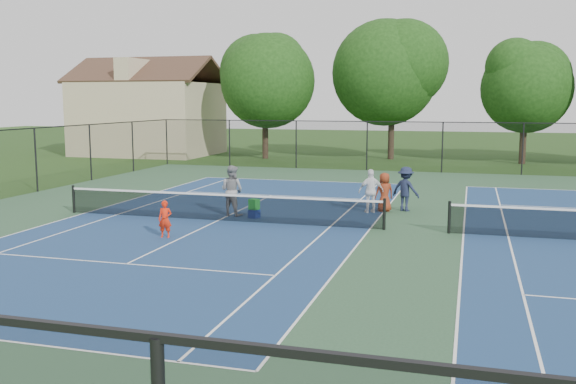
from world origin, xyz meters
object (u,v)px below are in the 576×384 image
(tree_back_c, at_px, (526,82))
(clapboard_house, at_px, (149,115))
(child_player, at_px, (165,219))
(ball_hopper, at_px, (254,204))
(tree_back_a, at_px, (265,76))
(bystander_b, at_px, (406,189))
(bystander_a, at_px, (371,191))
(ball_crate, at_px, (254,214))
(tree_back_b, at_px, (393,68))
(instructor, at_px, (232,191))
(bystander_c, at_px, (384,192))

(tree_back_c, distance_m, clapboard_house, 28.10)
(child_player, xyz_separation_m, ball_hopper, (1.59, 3.97, -0.08))
(tree_back_a, distance_m, bystander_b, 24.08)
(bystander_a, bearing_deg, ball_hopper, 3.80)
(child_player, distance_m, ball_crate, 4.30)
(bystander_a, xyz_separation_m, bystander_b, (1.24, 0.78, 0.02))
(tree_back_b, xyz_separation_m, tree_back_c, (9.00, -1.00, -1.11))
(tree_back_c, distance_m, instructor, 27.04)
(tree_back_c, xyz_separation_m, bystander_a, (-6.98, -21.85, -4.64))
(child_player, relative_size, ball_hopper, 3.03)
(bystander_a, bearing_deg, child_player, 22.26)
(tree_back_b, xyz_separation_m, ball_hopper, (-1.93, -25.13, -6.08))
(tree_back_b, distance_m, ball_crate, 26.01)
(tree_back_b, xyz_separation_m, bystander_c, (2.48, -22.44, -5.83))
(tree_back_c, relative_size, instructor, 4.44)
(child_player, distance_m, bystander_b, 9.76)
(tree_back_a, xyz_separation_m, ball_hopper, (7.07, -23.13, -5.53))
(bystander_b, height_order, ball_hopper, bystander_b)
(tree_back_c, xyz_separation_m, child_player, (-12.53, -28.09, -4.89))
(tree_back_a, height_order, child_player, tree_back_a)
(tree_back_c, relative_size, ball_crate, 24.25)
(tree_back_c, relative_size, bystander_c, 5.51)
(tree_back_b, xyz_separation_m, clapboard_house, (-19.00, -1.00, -3.50))
(tree_back_b, xyz_separation_m, bystander_b, (3.26, -22.08, -5.73))
(tree_back_a, bearing_deg, instructor, -75.06)
(tree_back_a, bearing_deg, child_player, -78.58)
(bystander_a, bearing_deg, tree_back_a, -88.25)
(tree_back_b, relative_size, bystander_c, 6.58)
(clapboard_house, relative_size, bystander_b, 6.22)
(bystander_b, relative_size, ball_hopper, 4.46)
(tree_back_b, bearing_deg, instructor, -96.65)
(bystander_b, bearing_deg, instructor, 47.25)
(tree_back_a, relative_size, tree_back_b, 0.91)
(tree_back_a, relative_size, tree_back_c, 1.09)
(tree_back_b, distance_m, tree_back_c, 9.12)
(tree_back_a, height_order, tree_back_b, tree_back_b)
(tree_back_b, height_order, instructor, tree_back_b)
(tree_back_a, height_order, instructor, tree_back_a)
(instructor, xyz_separation_m, bystander_c, (5.38, 2.41, -0.18))
(child_player, bearing_deg, bystander_a, 38.69)
(clapboard_house, distance_m, instructor, 28.86)
(child_player, relative_size, bystander_a, 0.70)
(tree_back_a, xyz_separation_m, tree_back_b, (9.00, 2.00, 0.56))
(tree_back_b, relative_size, bystander_a, 5.94)
(child_player, height_order, bystander_b, bystander_b)
(tree_back_a, xyz_separation_m, clapboard_house, (-10.00, 1.00, -2.95))
(tree_back_a, xyz_separation_m, bystander_c, (11.48, -20.44, -5.28))
(tree_back_c, distance_m, bystander_b, 22.33)
(tree_back_a, xyz_separation_m, child_player, (5.47, -27.09, -5.45))
(child_player, distance_m, instructor, 4.30)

